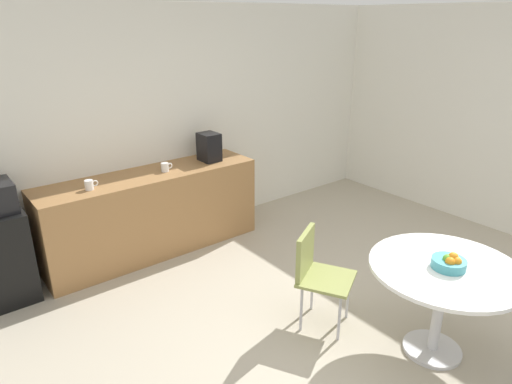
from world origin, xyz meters
TOP-DOWN VIEW (x-y plane):
  - ground_plane at (0.00, 0.00)m, footprint 6.00×6.00m
  - wall_back at (0.00, 3.00)m, footprint 6.00×0.10m
  - counter_block at (-0.57, 2.65)m, footprint 2.35×0.60m
  - round_table at (0.37, -0.20)m, footprint 1.09×1.09m
  - chair_olive at (-0.10, 0.65)m, footprint 0.57×0.57m
  - fruit_bowl at (0.36, -0.22)m, footprint 0.24×0.24m
  - mug_white at (-0.40, 2.61)m, footprint 0.13×0.08m
  - mug_green at (-1.22, 2.56)m, footprint 0.13×0.08m
  - coffee_maker at (0.18, 2.65)m, footprint 0.20×0.24m

SIDE VIEW (x-z plane):
  - ground_plane at x=0.00m, z-range 0.00..0.00m
  - counter_block at x=-0.57m, z-range 0.00..0.90m
  - chair_olive at x=-0.10m, z-range 0.11..0.94m
  - round_table at x=0.37m, z-range 0.24..0.99m
  - fruit_bowl at x=0.36m, z-range 0.74..0.87m
  - mug_white at x=-0.40m, z-range 0.90..1.00m
  - mug_green at x=-1.22m, z-range 0.90..1.00m
  - coffee_maker at x=0.18m, z-range 0.90..1.22m
  - wall_back at x=0.00m, z-range 0.00..2.60m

